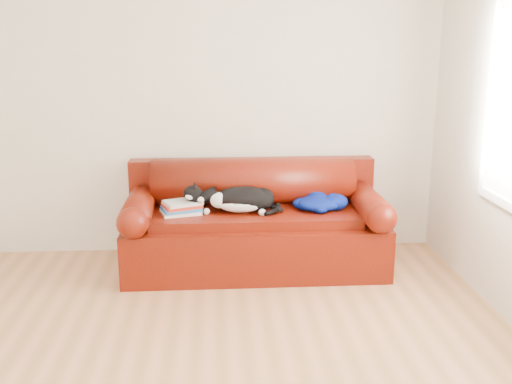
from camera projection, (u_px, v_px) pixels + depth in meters
ground at (168, 363)px, 3.52m from camera, size 4.50×4.50×0.00m
room_shell at (181, 76)px, 3.13m from camera, size 4.52×4.02×2.61m
sofa_base at (255, 240)px, 4.95m from camera, size 2.10×0.90×0.50m
sofa_back at (253, 197)px, 5.11m from camera, size 2.10×1.01×0.88m
book_stack at (182, 207)px, 4.77m from camera, size 0.35×0.30×0.10m
cat at (242, 200)px, 4.79m from camera, size 0.72×0.29×0.26m
blanket at (320, 202)px, 4.89m from camera, size 0.50×0.41×0.13m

